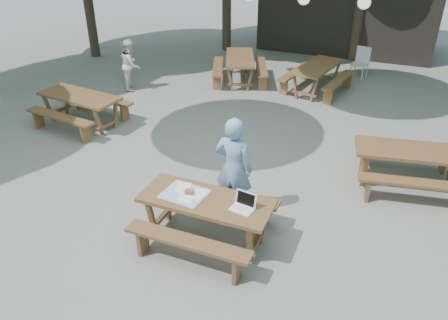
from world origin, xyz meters
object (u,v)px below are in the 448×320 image
main_picnic_table (207,219)px  picnic_table_nw (81,109)px  second_person (131,65)px  plastic_chair (359,69)px  woman (234,168)px

main_picnic_table → picnic_table_nw: same height
main_picnic_table → picnic_table_nw: 5.26m
picnic_table_nw → second_person: (-0.23, 2.55, 0.32)m
plastic_chair → second_person: bearing=-134.9°
picnic_table_nw → woman: bearing=-15.3°
picnic_table_nw → plastic_chair: size_ratio=2.32×
woman → second_person: (-4.86, 4.46, -0.17)m
main_picnic_table → second_person: 7.09m
plastic_chair → picnic_table_nw: bearing=-118.8°
picnic_table_nw → woman: woman is taller
picnic_table_nw → plastic_chair: bearing=54.4°
woman → main_picnic_table: bearing=81.3°
picnic_table_nw → woman: 5.03m
main_picnic_table → plastic_chair: 8.89m
plastic_chair → woman: bearing=-83.2°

